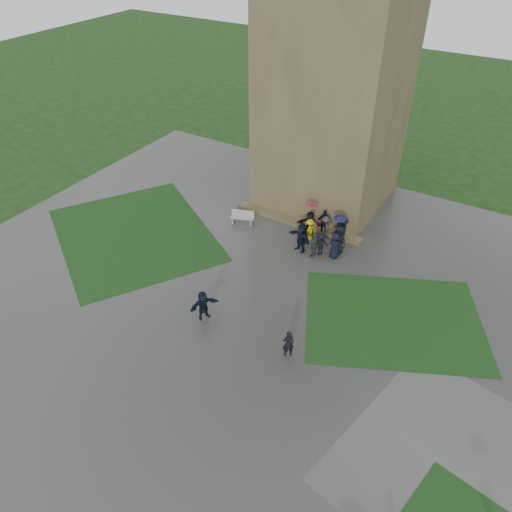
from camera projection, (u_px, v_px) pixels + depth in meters
The scene contains 10 objects.
ground at pixel (204, 318), 26.07m from camera, with size 120.00×120.00×0.00m, color black.
plaza at pixel (226, 296), 27.44m from camera, with size 34.00×34.00×0.02m, color #353532.
lawn_inset_left at pixel (134, 234), 32.34m from camera, with size 11.00×9.00×0.01m, color black.
lawn_inset_right at pixel (393, 319), 25.97m from camera, with size 9.00×7.00×0.01m, color black.
tower at pixel (337, 70), 31.03m from camera, with size 8.00×8.00×18.00m, color brown.
tower_plinth at pixel (297, 222), 33.29m from camera, with size 9.00×0.80×0.22m, color brown.
bench at pixel (242, 217), 33.17m from camera, with size 1.62×0.97×0.90m.
visitor_cluster at pixel (320, 230), 30.72m from camera, with size 3.68×3.49×2.63m.
pedestrian_mid at pixel (203, 305), 25.61m from camera, with size 1.57×0.56×1.69m, color black.
pedestrian_near at pixel (288, 344), 23.55m from camera, with size 0.56×0.37×1.54m, color black.
Camera 1 is at (12.14, -14.88, 18.14)m, focal length 35.00 mm.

